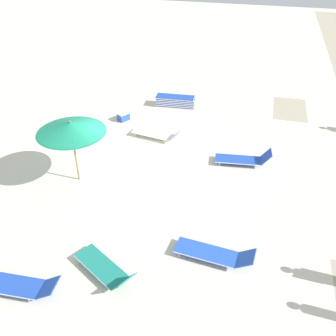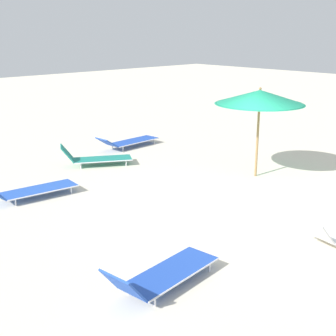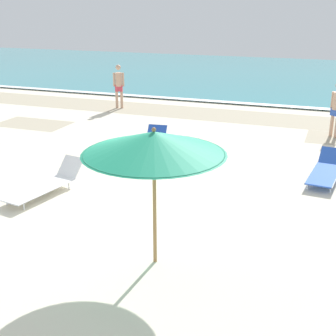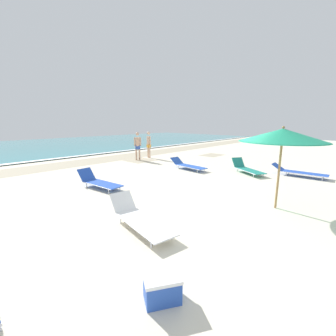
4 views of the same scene
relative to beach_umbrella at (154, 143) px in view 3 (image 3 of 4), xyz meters
name	(u,v)px [view 3 (image 3 of 4)]	position (x,y,z in m)	size (l,w,h in m)	color
ground_plane	(136,215)	(-1.11, 1.69, -2.14)	(60.00, 60.00, 0.16)	beige
ocean_water	(277,75)	(-1.11, 22.42, -2.03)	(60.00, 18.64, 0.07)	teal
beach_umbrella	(154,143)	(0.00, 0.00, 0.00)	(2.26, 2.26, 2.31)	#9E7547
sun_lounger_under_umbrella	(149,146)	(-2.38, 5.52, -1.84)	(0.82, 2.06, 0.62)	blue
sun_lounger_near_water_right	(326,170)	(2.47, 5.12, -1.85)	(0.83, 2.19, 0.51)	blue
sun_lounger_mid_beach_solo	(46,184)	(-3.43, 1.92, -1.84)	(0.97, 2.22, 0.59)	white
beachgoer_wading_adult	(119,84)	(-5.89, 10.79, -1.06)	(0.43, 0.27, 1.76)	tan
beachgoer_shoreline_child	(336,106)	(2.52, 9.19, -1.06)	(0.37, 0.33, 1.76)	tan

